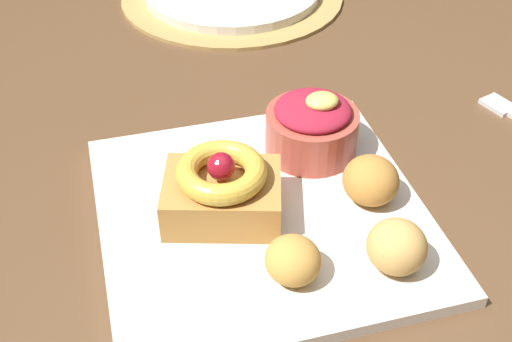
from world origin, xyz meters
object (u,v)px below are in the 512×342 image
object	(u,v)px
berry_ramekin	(312,126)
fritter_middle	(397,247)
front_plate	(262,214)
cake_slice	(222,189)
fritter_back	(293,260)
fritter_front	(371,180)

from	to	relation	value
berry_ramekin	fritter_middle	bearing A→B (deg)	-84.72
front_plate	berry_ramekin	distance (m)	0.10
front_plate	berry_ramekin	world-z (taller)	berry_ramekin
cake_slice	fritter_back	world-z (taller)	cake_slice
fritter_front	fritter_middle	distance (m)	0.08
front_plate	berry_ramekin	size ratio (longest dim) A/B	3.16
fritter_back	fritter_middle	bearing A→B (deg)	-7.66
fritter_front	cake_slice	bearing A→B (deg)	173.27
cake_slice	berry_ramekin	world-z (taller)	same
cake_slice	berry_ramekin	xyz separation A→B (m)	(0.10, 0.07, 0.00)
fritter_front	fritter_middle	world-z (taller)	same
berry_ramekin	fritter_back	bearing A→B (deg)	-113.86
fritter_front	fritter_back	size ratio (longest dim) A/B	1.12
berry_ramekin	fritter_middle	distance (m)	0.16
fritter_front	fritter_back	distance (m)	0.12
fritter_middle	fritter_back	world-z (taller)	fritter_middle
cake_slice	berry_ramekin	distance (m)	0.12
front_plate	cake_slice	world-z (taller)	cake_slice
berry_ramekin	fritter_back	xyz separation A→B (m)	(-0.07, -0.15, -0.01)
front_plate	cake_slice	xyz separation A→B (m)	(-0.03, 0.00, 0.03)
front_plate	fritter_front	bearing A→B (deg)	-6.52
fritter_middle	fritter_back	distance (m)	0.08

